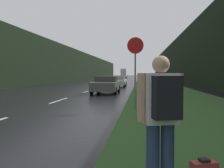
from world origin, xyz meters
The scene contains 12 objects.
grass_verge centered at (6.99, 40.00, 0.01)m, with size 6.00×240.00×0.02m, color #2D5123.
lane_stripe_c centered at (0.00, 13.82, 0.00)m, with size 0.12×3.00×0.01m, color silver.
lane_stripe_d centered at (0.00, 20.82, 0.00)m, with size 0.12×3.00×0.01m, color silver.
lane_stripe_e centered at (0.00, 27.82, 0.00)m, with size 0.12×3.00×0.01m, color silver.
lane_stripe_f centered at (0.00, 34.82, 0.00)m, with size 0.12×3.00×0.01m, color silver.
treeline_far_side centered at (-9.99, 50.00, 3.42)m, with size 2.00×140.00×6.85m, color black.
treeline_near_side centered at (12.99, 50.00, 4.45)m, with size 2.00×140.00×8.90m, color black.
stop_sign centered at (4.52, 10.64, 1.92)m, with size 0.70×0.07×3.13m.
hitchhiker_with_backpack centered at (5.02, 3.51, 1.03)m, with size 0.60×0.51×1.80m.
car_passing_near centered at (2.00, 19.34, 0.71)m, with size 2.00×4.50×1.39m.
car_passing_far centered at (2.00, 29.40, 0.67)m, with size 1.94×4.64×1.31m.
delivery_truck centered at (-2.00, 97.08, 1.91)m, with size 2.41×7.59×3.65m.
Camera 1 is at (4.75, 0.42, 1.56)m, focal length 38.00 mm.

